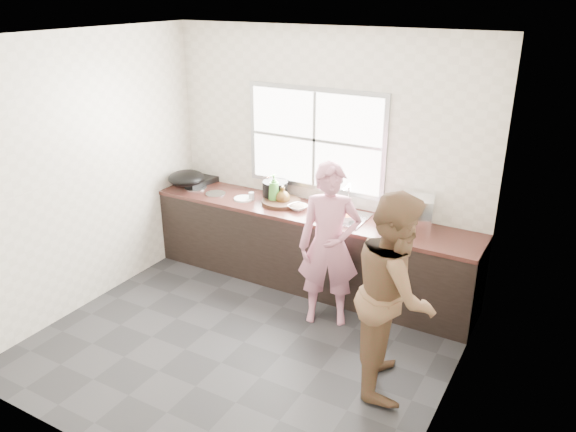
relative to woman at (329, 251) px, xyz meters
The scene contains 30 objects.
floor 1.16m from the woman, 123.89° to the right, with size 3.60×3.20×0.01m, color #272729.
ceiling 2.15m from the woman, 123.89° to the right, with size 3.60×3.20×0.01m, color silver.
wall_back 1.17m from the woman, 119.72° to the left, with size 3.60×0.01×2.70m, color beige.
wall_left 2.49m from the woman, 162.23° to the right, with size 0.01×3.20×2.70m, color beige.
wall_right 1.62m from the woman, 29.38° to the right, with size 0.01×3.20×2.70m, color silver.
wall_front 2.47m from the woman, 101.94° to the right, with size 3.60×0.01×2.70m, color beige.
cabinet 0.82m from the woman, 131.87° to the left, with size 3.60×0.62×0.82m, color black.
countertop 0.75m from the woman, 131.87° to the left, with size 3.60×0.64×0.04m, color #3C1E18.
sink 0.58m from the woman, 104.73° to the left, with size 0.55×0.45×0.02m, color silver.
faucet 0.81m from the woman, 100.93° to the left, with size 0.02×0.02×0.30m, color silver.
window_frame 1.31m from the woman, 124.92° to the left, with size 1.60×0.05×1.10m, color #9EA0A5.
window_glazing 1.30m from the woman, 125.73° to the left, with size 1.50×0.01×1.00m, color white.
woman is the anchor object (origin of this frame).
person_side 1.04m from the woman, 34.75° to the right, with size 0.81×0.63×1.66m, color brown.
cutting_board 1.05m from the woman, 145.93° to the left, with size 0.42×0.42×0.04m, color black.
cleaver 1.11m from the woman, 146.02° to the left, with size 0.22×0.11×0.01m, color silver.
bowl_mince 0.83m from the woman, 139.80° to the left, with size 0.20×0.20×0.05m, color white.
bowl_crabs 0.53m from the woman, 97.85° to the left, with size 0.20×0.20×0.06m, color silver.
bowl_held 0.49m from the woman, 96.64° to the left, with size 0.18×0.18×0.06m, color white.
black_pot 1.23m from the woman, 145.52° to the left, with size 0.28×0.28×0.20m, color black.
plate_food 1.39m from the woman, 159.03° to the left, with size 0.21×0.21×0.02m, color white.
bottle_green 1.14m from the woman, 148.63° to the left, with size 0.12×0.12×0.32m, color #3C8B2D.
bottle_brown_tall 1.40m from the woman, 145.54° to the left, with size 0.09×0.09×0.19m, color #4D2013.
bottle_brown_short 1.06m from the woman, 144.95° to the left, with size 0.14×0.14×0.19m, color #4E3413.
glass_jar 1.33m from the woman, 156.45° to the left, with size 0.06×0.06×0.09m, color silver.
burner 2.27m from the woman, 161.41° to the left, with size 0.43×0.43×0.06m, color black.
wok 2.11m from the woman, 167.68° to the left, with size 0.42×0.42×0.16m, color black.
dish_rack 0.91m from the woman, 50.51° to the left, with size 0.42×0.29×0.31m, color white.
pot_lid_left 2.06m from the woman, 165.14° to the left, with size 0.26×0.26×0.01m, color silver.
pot_lid_right 1.74m from the woman, 164.02° to the left, with size 0.23×0.23×0.01m, color #ADAEB3.
Camera 1 is at (2.51, -3.58, 3.04)m, focal length 35.00 mm.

